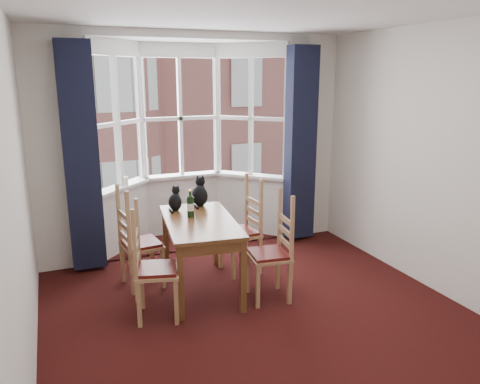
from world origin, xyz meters
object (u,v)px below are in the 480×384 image
chair_left_near (148,271)px  candle_tall (126,181)px  chair_left_far (133,246)px  cat_right (200,194)px  dining_table (200,229)px  chair_right_near (277,255)px  chair_right_far (247,232)px  cat_left (175,201)px  wine_bottle (190,205)px

chair_left_near → candle_tall: (0.13, 1.94, 0.45)m
chair_left_far → cat_right: (0.83, 0.22, 0.45)m
dining_table → chair_left_near: chair_left_near is taller
chair_right_near → chair_right_far: 0.77m
cat_left → candle_tall: 1.15m
chair_left_far → cat_right: 0.97m
cat_left → cat_right: (0.32, 0.09, 0.03)m
chair_left_near → chair_right_near: 1.32m
chair_right_far → chair_right_near: bearing=-89.3°
chair_right_far → cat_left: cat_left is taller
chair_right_near → cat_right: (-0.50, 1.02, 0.45)m
chair_left_far → chair_right_near: (1.33, -0.81, 0.00)m
dining_table → chair_right_near: size_ratio=1.53×
chair_right_far → candle_tall: size_ratio=8.08×
chair_right_near → chair_right_far: same height
chair_left_near → chair_left_far: size_ratio=1.00×
chair_right_near → chair_right_far: (-0.01, 0.77, 0.00)m
chair_left_near → cat_right: 1.33m
dining_table → candle_tall: (-0.52, 1.55, 0.24)m
dining_table → wine_bottle: bearing=112.9°
wine_bottle → chair_left_far: bearing=162.3°
cat_left → candle_tall: (-0.38, 1.09, 0.03)m
dining_table → chair_left_near: 0.79m
chair_right_near → chair_left_far: bearing=148.7°
chair_right_far → wine_bottle: bearing=-168.0°
chair_right_far → cat_right: 0.71m
dining_table → wine_bottle: 0.28m
chair_left_near → cat_left: 1.07m
dining_table → cat_left: size_ratio=4.95×
cat_right → cat_left: bearing=-164.5°
dining_table → cat_right: cat_right is taller
chair_left_near → cat_left: (0.50, 0.85, 0.43)m
wine_bottle → candle_tall: bearing=108.1°
chair_right_near → cat_left: size_ratio=3.24×
dining_table → chair_left_far: (-0.66, 0.33, -0.21)m
cat_left → cat_right: size_ratio=0.80×
cat_right → dining_table: bearing=-107.8°
chair_right_far → chair_left_near: bearing=-152.4°
wine_bottle → candle_tall: size_ratio=2.63×
chair_right_far → cat_left: bearing=168.5°
dining_table → cat_left: cat_left is taller
dining_table → chair_right_far: size_ratio=1.53×
chair_left_far → wine_bottle: (0.60, -0.19, 0.45)m
cat_left → dining_table: bearing=-72.5°
cat_left → chair_right_far: bearing=-11.5°
dining_table → chair_right_near: 0.85m
dining_table → chair_right_far: (0.66, 0.29, -0.21)m
cat_left → cat_right: 0.33m
chair_left_far → wine_bottle: bearing=-17.7°
dining_table → cat_right: size_ratio=3.98×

